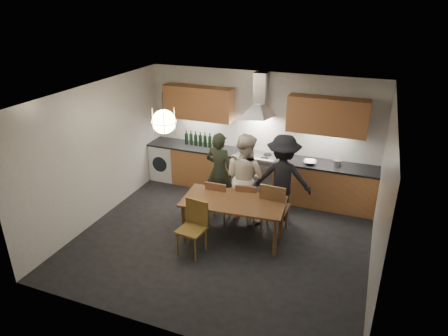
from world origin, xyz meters
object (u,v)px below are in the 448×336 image
(chair_back_left, at_px, (217,199))
(person_mid, at_px, (245,177))
(person_right, at_px, (282,178))
(stock_pot, at_px, (337,163))
(mixing_bowl, at_px, (310,162))
(person_left, at_px, (219,171))
(wine_bottles, at_px, (198,139))
(dining_table, at_px, (234,205))
(chair_front, at_px, (194,223))

(chair_back_left, xyz_separation_m, person_mid, (0.40, 0.42, 0.35))
(person_right, height_order, stock_pot, person_right)
(person_mid, height_order, mixing_bowl, person_mid)
(person_left, relative_size, wine_bottles, 2.45)
(person_left, xyz_separation_m, wine_bottles, (-0.88, 0.92, 0.26))
(dining_table, height_order, person_mid, person_mid)
(dining_table, distance_m, mixing_bowl, 2.03)
(dining_table, relative_size, chair_back_left, 2.06)
(chair_back_left, bearing_deg, chair_front, 85.98)
(person_right, relative_size, wine_bottles, 2.61)
(person_left, bearing_deg, person_mid, 166.98)
(dining_table, distance_m, person_right, 1.18)
(person_right, height_order, mixing_bowl, person_right)
(chair_front, distance_m, wine_bottles, 2.77)
(stock_pot, distance_m, wine_bottles, 3.05)
(person_left, bearing_deg, person_right, -172.45)
(dining_table, height_order, person_right, person_right)
(dining_table, distance_m, stock_pot, 2.39)
(chair_front, distance_m, mixing_bowl, 2.81)
(chair_back_left, height_order, stock_pot, stock_pot)
(dining_table, relative_size, person_left, 1.15)
(person_mid, height_order, wine_bottles, person_mid)
(stock_pot, xyz_separation_m, wine_bottles, (-3.04, 0.06, 0.10))
(person_left, relative_size, mixing_bowl, 6.09)
(chair_back_left, bearing_deg, person_left, -73.58)
(person_right, relative_size, mixing_bowl, 6.49)
(wine_bottles, bearing_deg, dining_table, -50.86)
(mixing_bowl, bearing_deg, wine_bottles, 176.77)
(chair_back_left, bearing_deg, mixing_bowl, -137.71)
(person_right, relative_size, stock_pot, 9.62)
(dining_table, relative_size, chair_front, 1.98)
(dining_table, relative_size, person_right, 1.08)
(person_right, bearing_deg, wine_bottles, -32.07)
(dining_table, relative_size, person_mid, 1.07)
(person_left, bearing_deg, stock_pot, -151.90)
(stock_pot, bearing_deg, person_mid, -145.38)
(chair_back_left, xyz_separation_m, wine_bottles, (-1.09, 1.55, 0.55))
(person_mid, relative_size, person_right, 1.01)
(person_mid, height_order, stock_pot, person_mid)
(person_mid, distance_m, person_right, 0.71)
(chair_back_left, relative_size, person_right, 0.52)
(chair_front, relative_size, mixing_bowl, 3.53)
(stock_pot, bearing_deg, wine_bottles, 178.94)
(chair_front, distance_m, person_right, 1.97)
(chair_back_left, relative_size, person_left, 0.56)
(person_left, bearing_deg, chair_front, 102.80)
(dining_table, bearing_deg, chair_front, -132.47)
(person_right, distance_m, stock_pot, 1.23)
(dining_table, bearing_deg, person_right, 53.35)
(chair_front, xyz_separation_m, person_mid, (0.43, 1.37, 0.33))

